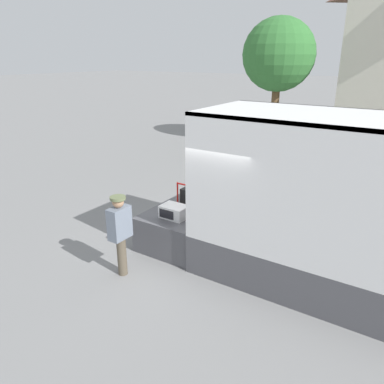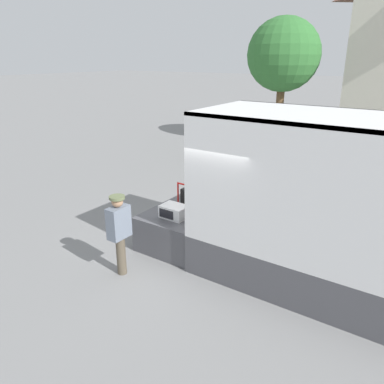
{
  "view_description": "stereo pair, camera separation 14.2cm",
  "coord_description": "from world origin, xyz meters",
  "px_view_note": "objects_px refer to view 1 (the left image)",
  "views": [
    {
      "loc": [
        3.6,
        -6.34,
        4.0
      ],
      "look_at": [
        -0.41,
        -0.2,
        1.33
      ],
      "focal_mm": 35.0,
      "sensor_mm": 36.0,
      "label": 1
    },
    {
      "loc": [
        3.71,
        -6.26,
        4.0
      ],
      "look_at": [
        -0.41,
        -0.2,
        1.33
      ],
      "focal_mm": 35.0,
      "sensor_mm": 36.0,
      "label": 2
    }
  ],
  "objects_px": {
    "portable_generator": "(194,197)",
    "worker_person": "(120,228)",
    "street_tree": "(279,55)",
    "microwave": "(174,212)"
  },
  "relations": [
    {
      "from": "portable_generator",
      "to": "worker_person",
      "type": "relative_size",
      "value": 0.36
    },
    {
      "from": "worker_person",
      "to": "street_tree",
      "type": "height_order",
      "value": "street_tree"
    },
    {
      "from": "street_tree",
      "to": "portable_generator",
      "type": "bearing_deg",
      "value": -77.96
    },
    {
      "from": "microwave",
      "to": "worker_person",
      "type": "distance_m",
      "value": 1.36
    },
    {
      "from": "worker_person",
      "to": "street_tree",
      "type": "xyz_separation_m",
      "value": [
        -1.96,
        12.6,
        3.06
      ]
    },
    {
      "from": "portable_generator",
      "to": "street_tree",
      "type": "xyz_separation_m",
      "value": [
        -2.24,
        10.49,
        3.04
      ]
    },
    {
      "from": "portable_generator",
      "to": "worker_person",
      "type": "bearing_deg",
      "value": -97.58
    },
    {
      "from": "microwave",
      "to": "street_tree",
      "type": "bearing_deg",
      "value": 101.29
    },
    {
      "from": "street_tree",
      "to": "worker_person",
      "type": "bearing_deg",
      "value": -81.17
    },
    {
      "from": "worker_person",
      "to": "microwave",
      "type": "bearing_deg",
      "value": 77.45
    }
  ]
}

